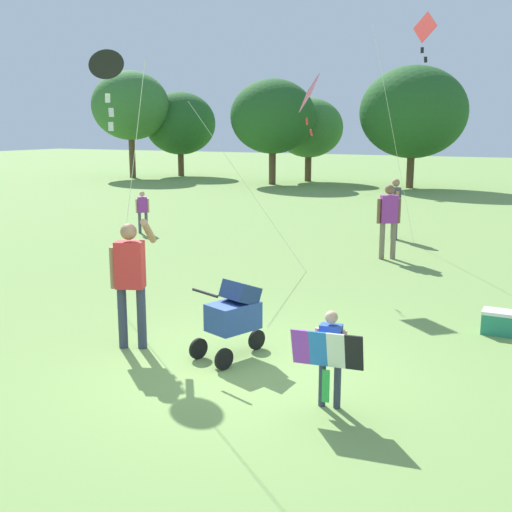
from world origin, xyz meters
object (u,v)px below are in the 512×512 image
at_px(kite_adult_black, 107,68).
at_px(person_kid_running, 395,204).
at_px(kite_orange_delta, 306,100).
at_px(child_with_butterfly_kite, 330,351).
at_px(person_back_turned, 389,216).
at_px(kite_green_novelty, 423,37).
at_px(person_adult_flyer, 130,274).
at_px(person_couple_left, 143,208).
at_px(cooler_box, 498,322).
at_px(stroller, 234,313).

xyz_separation_m(kite_adult_black, person_kid_running, (2.45, 8.63, -2.93)).
relative_size(kite_adult_black, person_kid_running, 2.57).
xyz_separation_m(kite_orange_delta, person_kid_running, (0.67, 4.76, -2.55)).
relative_size(child_with_butterfly_kite, person_kid_running, 0.67).
xyz_separation_m(kite_orange_delta, person_back_turned, (1.21, 2.09, -2.50)).
bearing_deg(kite_green_novelty, child_with_butterfly_kite, -81.93).
bearing_deg(person_adult_flyer, kite_orange_delta, 86.53).
height_order(kite_orange_delta, person_couple_left, kite_orange_delta).
bearing_deg(cooler_box, person_couple_left, 153.66).
bearing_deg(person_adult_flyer, child_with_butterfly_kite, -11.05).
bearing_deg(person_couple_left, kite_orange_delta, -22.98).
xyz_separation_m(stroller, person_back_turned, (0.12, 7.12, 0.40)).
relative_size(kite_orange_delta, kite_green_novelty, 0.70).
xyz_separation_m(kite_adult_black, kite_orange_delta, (1.78, 3.87, -0.38)).
height_order(person_couple_left, cooler_box, person_couple_left).
xyz_separation_m(kite_adult_black, cooler_box, (5.87, 1.42, -3.71)).
bearing_deg(kite_orange_delta, person_adult_flyer, -93.47).
distance_m(kite_green_novelty, cooler_box, 8.71).
bearing_deg(person_back_turned, kite_orange_delta, -120.11).
bearing_deg(stroller, person_adult_flyer, -167.35).
bearing_deg(cooler_box, kite_adult_black, -166.43).
distance_m(person_couple_left, person_back_turned, 7.23).
xyz_separation_m(stroller, person_kid_running, (-0.42, 9.79, 0.35)).
height_order(person_adult_flyer, kite_green_novelty, kite_green_novelty).
bearing_deg(kite_orange_delta, person_back_turned, 59.89).
xyz_separation_m(child_with_butterfly_kite, person_couple_left, (-8.74, 8.49, 0.06)).
distance_m(kite_green_novelty, person_kid_running, 4.24).
bearing_deg(stroller, child_with_butterfly_kite, -29.02).
distance_m(person_kid_running, cooler_box, 8.03).
bearing_deg(person_back_turned, stroller, -90.96).
bearing_deg(kite_green_novelty, person_kid_running, 136.85).
xyz_separation_m(kite_orange_delta, kite_green_novelty, (1.32, 4.16, 1.60)).
relative_size(kite_adult_black, cooler_box, 9.30).
bearing_deg(kite_orange_delta, kite_adult_black, -114.65).
relative_size(person_adult_flyer, cooler_box, 4.03).
bearing_deg(cooler_box, stroller, -139.43).
bearing_deg(stroller, cooler_box, 40.57).
bearing_deg(kite_green_novelty, person_couple_left, -167.51).
bearing_deg(person_couple_left, person_kid_running, 18.42).
relative_size(child_with_butterfly_kite, person_couple_left, 0.91).
height_order(kite_adult_black, person_couple_left, kite_adult_black).
relative_size(kite_green_novelty, cooler_box, 12.78).
xyz_separation_m(person_kid_running, person_back_turned, (0.54, -2.67, 0.05)).
distance_m(stroller, kite_orange_delta, 5.90).
relative_size(kite_orange_delta, person_back_turned, 2.36).
distance_m(kite_orange_delta, kite_green_novelty, 4.65).
bearing_deg(cooler_box, kite_orange_delta, 149.07).
distance_m(kite_orange_delta, person_back_turned, 3.48).
bearing_deg(kite_adult_black, kite_orange_delta, 65.35).
distance_m(kite_adult_black, person_back_turned, 7.27).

